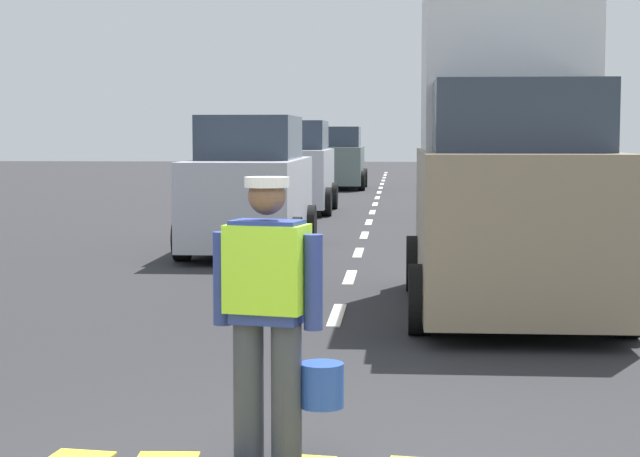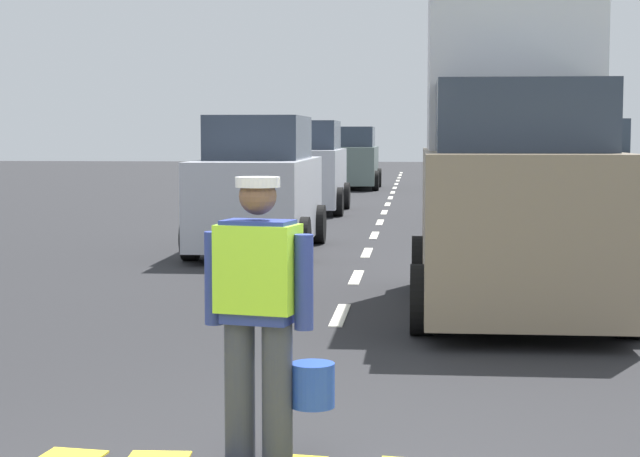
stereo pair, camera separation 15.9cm
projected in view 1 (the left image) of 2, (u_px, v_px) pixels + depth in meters
ground_plane at (373, 212)px, 26.54m from camera, size 96.00×96.00×0.00m
lane_center_line at (376, 201)px, 30.71m from camera, size 0.14×46.40×0.01m
road_worker at (272, 304)px, 6.22m from camera, size 0.77×0.37×1.67m
delivery_truck at (507, 162)px, 11.68m from camera, size 2.16×4.60×3.54m
car_oncoming_third at (339, 160)px, 37.61m from camera, size 1.94×3.98×2.17m
car_parked_far at (569, 177)px, 22.21m from camera, size 1.96×4.28×2.22m
car_oncoming_lead at (250, 189)px, 17.46m from camera, size 1.93×4.36×2.21m
car_oncoming_second at (296, 170)px, 26.26m from camera, size 1.91×3.95×2.24m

